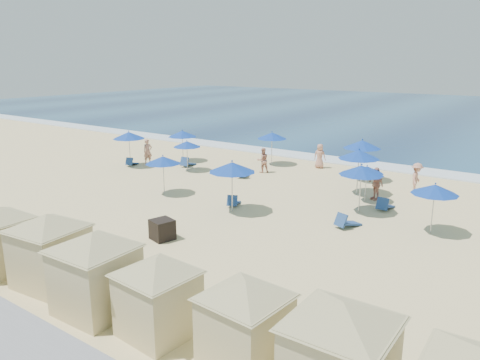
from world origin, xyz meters
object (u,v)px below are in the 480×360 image
umbrella_6 (359,154)px  trash_bin (162,229)px  umbrella_3 (163,160)px  beachgoer_2 (376,184)px  umbrella_4 (272,136)px  umbrella_7 (367,170)px  beachgoer_3 (417,179)px  umbrella_5 (232,167)px  umbrella_1 (187,144)px  umbrella_10 (435,189)px  umbrella_2 (182,134)px  beachgoer_1 (263,160)px  cabana_2 (95,262)px  cabana_4 (245,312)px  umbrella_8 (362,144)px  umbrella_0 (129,135)px  beachgoer_4 (320,156)px  umbrella_9 (361,170)px  beachgoer_0 (148,152)px  cabana_1 (49,240)px  cabana_5 (341,342)px  cabana_3 (157,287)px

umbrella_6 → trash_bin: bearing=-109.2°
umbrella_3 → beachgoer_2: size_ratio=1.25×
umbrella_4 → umbrella_7: size_ratio=1.21×
beachgoer_3 → umbrella_5: bearing=136.8°
umbrella_1 → umbrella_6: size_ratio=0.81×
umbrella_7 → umbrella_10: size_ratio=0.88×
umbrella_2 → beachgoer_1: umbrella_2 is taller
umbrella_7 → beachgoer_3: bearing=60.0°
cabana_2 → cabana_4: 5.23m
umbrella_5 → umbrella_8: size_ratio=0.99×
cabana_2 → umbrella_2: 22.28m
umbrella_0 → umbrella_6: (16.35, 2.74, 0.05)m
umbrella_5 → beachgoer_4: (-0.88, 11.71, -1.46)m
umbrella_4 → umbrella_5: umbrella_5 is taller
umbrella_10 → beachgoer_2: umbrella_10 is taller
umbrella_7 → umbrella_5: bearing=-130.5°
umbrella_0 → umbrella_9: bearing=-1.5°
beachgoer_2 → umbrella_6: bearing=-171.6°
umbrella_9 → beachgoer_2: size_ratio=1.38×
umbrella_8 → beachgoer_2: (2.34, -3.66, -1.44)m
beachgoer_0 → cabana_1: bearing=-125.3°
umbrella_3 → umbrella_2: bearing=125.7°
umbrella_5 → umbrella_9: (5.34, 3.69, -0.13)m
umbrella_6 → umbrella_9: 3.51m
cabana_2 → beachgoer_4: cabana_2 is taller
umbrella_2 → beachgoer_0: 2.95m
umbrella_9 → beachgoer_2: umbrella_9 is taller
umbrella_5 → beachgoer_2: size_ratio=1.46×
umbrella_2 → cabana_5: bearing=-40.2°
beachgoer_1 → beachgoer_4: beachgoer_4 is taller
cabana_5 → beachgoer_3: cabana_5 is taller
umbrella_2 → beachgoer_0: (-1.41, -2.31, -1.18)m
cabana_3 → umbrella_0: umbrella_0 is taller
cabana_3 → umbrella_8: umbrella_8 is taller
trash_bin → umbrella_2: umbrella_2 is taller
umbrella_4 → beachgoer_1: size_ratio=1.45×
umbrella_3 → beachgoer_1: umbrella_3 is taller
cabana_3 → umbrella_7: bearing=90.2°
cabana_1 → cabana_5: 10.54m
cabana_4 → umbrella_9: bearing=99.9°
cabana_3 → umbrella_6: umbrella_6 is taller
cabana_5 → umbrella_0: (-22.72, 14.01, 0.64)m
umbrella_5 → umbrella_2: bearing=143.6°
beachgoer_0 → beachgoer_1: bearing=-54.3°
umbrella_3 → umbrella_5: bearing=-3.5°
umbrella_10 → beachgoer_1: 13.72m
trash_bin → beachgoer_4: size_ratio=0.50×
cabana_3 → cabana_5: size_ratio=0.88×
umbrella_4 → umbrella_7: bearing=-28.5°
umbrella_8 → beachgoer_2: size_ratio=1.47×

